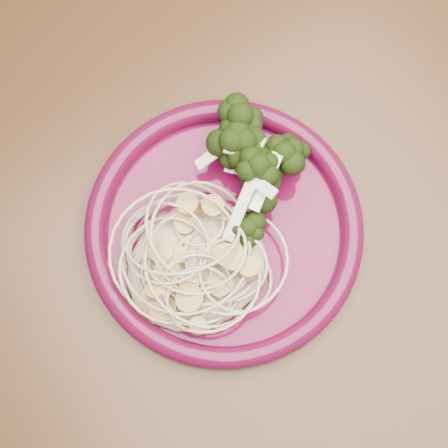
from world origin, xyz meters
name	(u,v)px	position (x,y,z in m)	size (l,w,h in m)	color
dining_table	(179,303)	(0.00, 0.00, 0.65)	(1.20, 0.80, 0.75)	#472814
dinner_plate	(224,227)	(0.07, 0.02, 0.76)	(0.32, 0.32, 0.02)	#540727
spaghetti_pile	(196,263)	(0.03, 0.00, 0.77)	(0.13, 0.11, 0.03)	#C5B089
scallop_cluster	(194,254)	(0.03, 0.00, 0.80)	(0.11, 0.11, 0.04)	tan
broccoli_pile	(257,174)	(0.11, 0.04, 0.78)	(0.08, 0.14, 0.05)	black
onion_garnish	(259,161)	(0.11, 0.04, 0.81)	(0.06, 0.09, 0.05)	#EEE7C9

